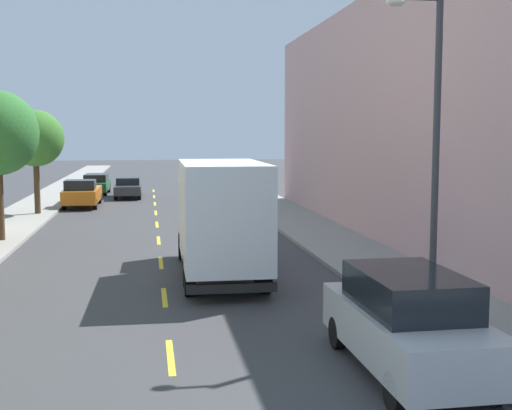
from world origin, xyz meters
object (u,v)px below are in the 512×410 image
at_px(street_lamp, 430,136).
at_px(parked_sedan_burgundy, 225,194).
at_px(delivery_box_truck, 220,213).
at_px(parked_pickup_orange, 82,194).
at_px(parked_suv_silver, 408,322).
at_px(moving_charcoal_sedan, 128,187).
at_px(street_tree_farthest, 35,139).
at_px(parked_pickup_white, 213,183).
at_px(parked_wagon_forest, 96,184).

height_order(street_lamp, parked_sedan_burgundy, street_lamp).
height_order(delivery_box_truck, parked_pickup_orange, delivery_box_truck).
xyz_separation_m(street_lamp, parked_pickup_orange, (-10.38, 27.65, -3.60)).
distance_m(parked_suv_silver, moving_charcoal_sedan, 36.54).
height_order(delivery_box_truck, parked_sedan_burgundy, delivery_box_truck).
xyz_separation_m(street_tree_farthest, street_lamp, (12.36, -23.40, 0.21)).
bearing_deg(street_tree_farthest, parked_pickup_white, 46.90).
height_order(street_tree_farthest, parked_wagon_forest, street_tree_farthest).
height_order(delivery_box_truck, parked_suv_silver, delivery_box_truck).
bearing_deg(parked_pickup_orange, parked_suv_silver, -73.92).
bearing_deg(street_lamp, parked_wagon_forest, 105.66).
bearing_deg(moving_charcoal_sedan, parked_pickup_white, 15.31).
bearing_deg(street_tree_farthest, parked_pickup_orange, 65.03).
xyz_separation_m(delivery_box_truck, parked_pickup_white, (2.53, 28.74, -1.19)).
bearing_deg(parked_sedan_burgundy, parked_pickup_white, 89.91).
height_order(parked_wagon_forest, parked_suv_silver, parked_suv_silver).
distance_m(delivery_box_truck, parked_sedan_burgundy, 21.02).
distance_m(delivery_box_truck, parked_wagon_forest, 30.83).
relative_size(street_tree_farthest, parked_pickup_white, 1.05).
bearing_deg(parked_pickup_white, parked_wagon_forest, 170.21).
distance_m(street_tree_farthest, parked_suv_silver, 28.53).
distance_m(parked_pickup_white, parked_suv_silver, 37.69).
distance_m(delivery_box_truck, parked_pickup_orange, 22.44).
height_order(street_tree_farthest, moving_charcoal_sedan, street_tree_farthest).
xyz_separation_m(delivery_box_truck, parked_suv_silver, (2.57, -8.95, -1.04)).
bearing_deg(delivery_box_truck, parked_sedan_burgundy, 83.11).
bearing_deg(street_tree_farthest, parked_suv_silver, -67.68).
height_order(parked_wagon_forest, parked_sedan_burgundy, parked_wagon_forest).
bearing_deg(delivery_box_truck, parked_pickup_white, 84.97).
bearing_deg(parked_suv_silver, parked_sedan_burgundy, 90.10).
bearing_deg(street_lamp, parked_sedan_burgundy, 93.50).
height_order(street_lamp, parked_suv_silver, street_lamp).
bearing_deg(parked_suv_silver, street_lamp, 60.61).
relative_size(street_tree_farthest, parked_pickup_orange, 1.06).
bearing_deg(street_tree_farthest, delivery_box_truck, -64.62).
bearing_deg(street_lamp, parked_suv_silver, -119.39).
relative_size(parked_pickup_orange, moving_charcoal_sedan, 1.18).
xyz_separation_m(parked_pickup_white, parked_pickup_orange, (-8.75, -7.21, 0.00)).
height_order(street_lamp, moving_charcoal_sedan, street_lamp).
bearing_deg(street_lamp, moving_charcoal_sedan, 103.16).
xyz_separation_m(parked_suv_silver, moving_charcoal_sedan, (-6.17, 36.01, -0.24)).
xyz_separation_m(street_lamp, parked_wagon_forest, (-10.19, 36.33, -3.63)).
height_order(street_lamp, parked_wagon_forest, street_lamp).
bearing_deg(parked_pickup_white, street_lamp, -87.31).
height_order(street_tree_farthest, parked_pickup_orange, street_tree_farthest).
xyz_separation_m(parked_wagon_forest, parked_pickup_white, (8.55, -1.48, 0.02)).
bearing_deg(delivery_box_truck, parked_wagon_forest, 101.27).
distance_m(delivery_box_truck, parked_suv_silver, 9.37).
height_order(parked_pickup_white, parked_sedan_burgundy, parked_pickup_white).
xyz_separation_m(delivery_box_truck, parked_sedan_burgundy, (2.52, 20.83, -1.27)).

